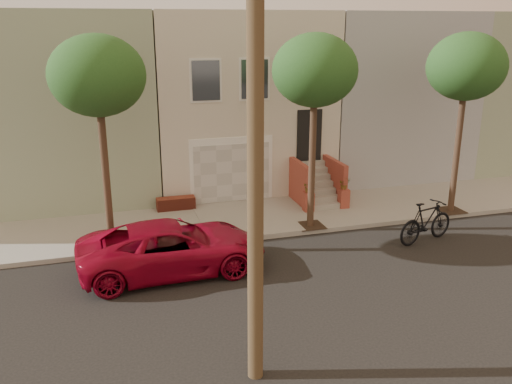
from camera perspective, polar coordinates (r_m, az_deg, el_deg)
name	(u,v)px	position (r m, az deg, el deg)	size (l,w,h in m)	color
ground	(329,284)	(14.83, 7.73, -9.62)	(90.00, 90.00, 0.00)	black
sidewalk	(269,217)	(19.39, 1.37, -2.60)	(40.00, 3.70, 0.15)	#9C998E
house_row	(229,96)	(24.05, -2.86, 10.05)	(33.10, 11.70, 7.00)	#BAB19F
tree_left	(97,77)	(15.98, -16.36, 11.53)	(2.70, 2.57, 6.30)	#2D2116
tree_mid	(315,72)	(17.28, 6.23, 12.49)	(2.70, 2.57, 6.30)	#2D2116
tree_right	(466,68)	(20.02, 21.28, 12.10)	(2.70, 2.57, 6.30)	#2D2116
pickup_truck	(172,247)	(15.32, -8.80, -5.79)	(2.39, 5.18, 1.44)	maroon
motorcycle	(426,222)	(18.00, 17.50, -3.00)	(0.64, 2.25, 1.35)	black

